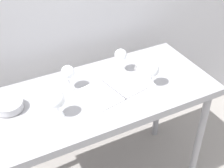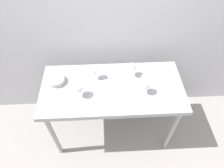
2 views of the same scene
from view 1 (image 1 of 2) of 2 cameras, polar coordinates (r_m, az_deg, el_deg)
name	(u,v)px [view 1 (image 1 of 2)]	position (r m, az deg, el deg)	size (l,w,h in m)	color
back_wall	(69,1)	(2.14, -7.86, 14.62)	(3.80, 0.04, 2.60)	#BABABF
steel_counter	(103,104)	(2.00, -1.60, -3.71)	(1.40, 0.65, 0.90)	#929297
wine_glass_near_left	(57,100)	(1.71, -9.98, -2.91)	(0.09, 0.09, 0.16)	white
wine_glass_far_right	(121,56)	(2.04, 1.61, 5.12)	(0.08, 0.08, 0.17)	white
wine_glass_far_left	(68,73)	(1.90, -7.99, 2.05)	(0.08, 0.08, 0.17)	white
wine_glass_near_right	(152,70)	(1.93, 7.29, 2.49)	(0.09, 0.09, 0.16)	white
open_notebook	(113,89)	(1.94, 0.11, -0.93)	(0.39, 0.31, 0.01)	white
tasting_sheet_upper	(43,93)	(1.96, -12.31, -1.59)	(0.16, 0.22, 0.00)	white
tasting_sheet_lower	(146,63)	(2.21, 6.27, 3.89)	(0.14, 0.21, 0.00)	white
tasting_bowl	(9,105)	(1.87, -18.17, -3.71)	(0.16, 0.16, 0.05)	#DBCC66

